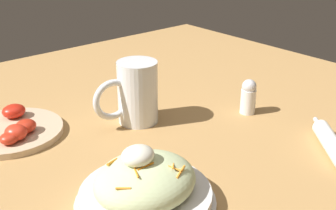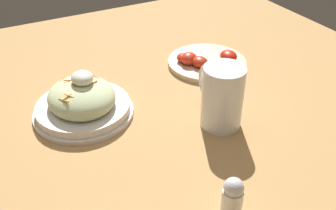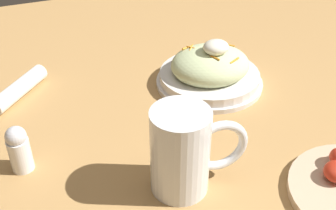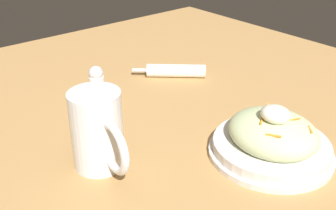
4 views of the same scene
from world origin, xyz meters
The scene contains 5 objects.
ground_plane centered at (0.00, 0.00, 0.00)m, with size 1.43×1.43×0.00m, color #B2844C.
salad_plate centered at (0.14, 0.12, 0.03)m, with size 0.22×0.22×0.10m.
beer_mug centered at (-0.02, -0.12, 0.06)m, with size 0.14×0.08×0.13m.
napkin_roll centered at (-0.22, 0.21, 0.02)m, with size 0.14×0.15×0.03m.
salt_shaker centered at (-0.24, 0.00, 0.04)m, with size 0.03×0.03×0.08m.
Camera 3 is at (-0.21, -0.54, 0.46)m, focal length 45.21 mm.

